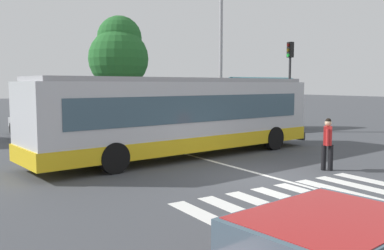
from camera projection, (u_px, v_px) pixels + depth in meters
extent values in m
plane|color=#424449|center=(256.00, 178.00, 12.60)|extent=(160.00, 160.00, 0.00)
cylinder|color=black|center=(235.00, 133.00, 19.74)|extent=(1.03, 0.41, 1.00)
cylinder|color=black|center=(274.00, 138.00, 17.93)|extent=(1.03, 0.41, 1.00)
cylinder|color=black|center=(82.00, 149.00, 14.94)|extent=(1.03, 0.41, 1.00)
cylinder|color=black|center=(114.00, 158.00, 13.13)|extent=(1.03, 0.41, 1.00)
cube|color=silver|center=(182.00, 115.00, 16.17)|extent=(12.21, 3.87, 2.55)
cube|color=gold|center=(182.00, 141.00, 16.27)|extent=(12.33, 3.91, 0.55)
cube|color=#3D5666|center=(182.00, 107.00, 16.15)|extent=(10.78, 3.76, 0.96)
cube|color=#3D5666|center=(281.00, 105.00, 19.91)|extent=(0.29, 2.23, 1.63)
cube|color=black|center=(282.00, 86.00, 19.82)|extent=(0.28, 1.93, 0.28)
cube|color=#99999E|center=(182.00, 80.00, 16.04)|extent=(11.71, 3.62, 0.16)
cube|color=#28282B|center=(282.00, 134.00, 20.12)|extent=(0.40, 2.55, 0.36)
cylinder|color=black|center=(324.00, 157.00, 13.67)|extent=(0.16, 0.16, 0.85)
cylinder|color=black|center=(331.00, 158.00, 13.60)|extent=(0.16, 0.16, 0.85)
cube|color=#B22323|center=(328.00, 136.00, 13.56)|extent=(0.48, 0.45, 0.60)
cylinder|color=#B22323|center=(328.00, 137.00, 13.34)|extent=(0.10, 0.10, 0.55)
cylinder|color=#B22323|center=(328.00, 136.00, 13.79)|extent=(0.10, 0.10, 0.55)
sphere|color=tan|center=(328.00, 123.00, 13.52)|extent=(0.22, 0.22, 0.22)
sphere|color=black|center=(328.00, 121.00, 13.52)|extent=(0.19, 0.19, 0.19)
cylinder|color=black|center=(332.00, 248.00, 6.36)|extent=(0.66, 0.28, 0.64)
cube|color=#3D5666|center=(330.00, 235.00, 4.69)|extent=(2.36, 1.88, 0.44)
cube|color=#AD1E1E|center=(330.00, 219.00, 4.67)|extent=(2.17, 1.78, 0.09)
cylinder|color=black|center=(12.00, 128.00, 23.66)|extent=(0.22, 0.64, 0.64)
cylinder|color=black|center=(43.00, 127.00, 24.52)|extent=(0.22, 0.64, 0.64)
cylinder|color=black|center=(20.00, 133.00, 21.28)|extent=(0.22, 0.64, 0.64)
cylinder|color=black|center=(54.00, 131.00, 22.14)|extent=(0.22, 0.64, 0.64)
cube|color=#B7BABF|center=(32.00, 124.00, 22.87)|extent=(1.94, 4.55, 0.52)
cube|color=#3D5666|center=(32.00, 115.00, 22.75)|extent=(1.66, 2.20, 0.44)
cube|color=#B7BABF|center=(32.00, 112.00, 22.73)|extent=(1.58, 2.02, 0.09)
cylinder|color=black|center=(61.00, 126.00, 24.80)|extent=(0.22, 0.65, 0.64)
cylinder|color=black|center=(89.00, 125.00, 25.65)|extent=(0.22, 0.65, 0.64)
cylinder|color=black|center=(73.00, 131.00, 22.41)|extent=(0.22, 0.65, 0.64)
cylinder|color=black|center=(104.00, 129.00, 23.26)|extent=(0.22, 0.65, 0.64)
cube|color=#196B70|center=(81.00, 122.00, 24.00)|extent=(1.98, 4.56, 0.52)
cube|color=#3D5666|center=(82.00, 114.00, 23.88)|extent=(1.68, 2.21, 0.44)
cube|color=#196B70|center=(82.00, 111.00, 23.86)|extent=(1.60, 2.03, 0.09)
cylinder|color=black|center=(103.00, 124.00, 26.14)|extent=(0.22, 0.65, 0.64)
cylinder|color=black|center=(127.00, 123.00, 27.09)|extent=(0.22, 0.65, 0.64)
cylinder|color=black|center=(122.00, 128.00, 23.86)|extent=(0.22, 0.65, 0.64)
cylinder|color=black|center=(148.00, 126.00, 24.80)|extent=(0.22, 0.65, 0.64)
cube|color=#AD1E1E|center=(125.00, 120.00, 25.44)|extent=(1.98, 4.56, 0.52)
cube|color=#3D5666|center=(125.00, 112.00, 25.32)|extent=(1.68, 2.22, 0.44)
cube|color=#AD1E1E|center=(125.00, 109.00, 25.30)|extent=(1.60, 2.03, 0.09)
cylinder|color=black|center=(141.00, 122.00, 27.51)|extent=(0.22, 0.65, 0.64)
cylinder|color=black|center=(163.00, 121.00, 28.35)|extent=(0.22, 0.65, 0.64)
cylinder|color=black|center=(159.00, 126.00, 25.11)|extent=(0.22, 0.65, 0.64)
cylinder|color=black|center=(183.00, 124.00, 25.95)|extent=(0.22, 0.65, 0.64)
cube|color=#C6B793|center=(161.00, 118.00, 26.70)|extent=(2.00, 4.57, 0.52)
cube|color=#3D5666|center=(162.00, 111.00, 26.57)|extent=(1.69, 2.22, 0.44)
cube|color=#C6B793|center=(162.00, 108.00, 26.55)|extent=(1.61, 2.04, 0.09)
cylinder|color=black|center=(177.00, 121.00, 28.70)|extent=(0.22, 0.65, 0.64)
cylinder|color=black|center=(197.00, 119.00, 29.64)|extent=(0.22, 0.65, 0.64)
cylinder|color=black|center=(200.00, 124.00, 26.41)|extent=(0.22, 0.65, 0.64)
cylinder|color=black|center=(221.00, 122.00, 27.35)|extent=(0.22, 0.65, 0.64)
cube|color=black|center=(199.00, 117.00, 28.00)|extent=(1.97, 4.56, 0.52)
cube|color=#3D5666|center=(199.00, 110.00, 27.87)|extent=(1.67, 2.21, 0.44)
cube|color=black|center=(199.00, 107.00, 27.86)|extent=(1.60, 2.03, 0.09)
cylinder|color=#28282B|center=(289.00, 95.00, 24.77)|extent=(0.14, 0.14, 4.39)
cube|color=black|center=(290.00, 50.00, 24.51)|extent=(0.28, 0.32, 0.90)
cylinder|color=#410907|center=(288.00, 45.00, 24.40)|extent=(0.04, 0.20, 0.20)
cylinder|color=#463707|center=(288.00, 50.00, 24.42)|extent=(0.04, 0.20, 0.20)
cylinder|color=green|center=(288.00, 55.00, 24.45)|extent=(0.04, 0.20, 0.20)
cylinder|color=#28282B|center=(231.00, 112.00, 24.88)|extent=(0.12, 0.12, 2.30)
cylinder|color=#28282B|center=(289.00, 110.00, 27.43)|extent=(0.12, 0.12, 2.30)
cube|color=slate|center=(254.00, 109.00, 26.73)|extent=(4.57, 0.04, 1.93)
cylinder|color=#2D6670|center=(262.00, 90.00, 26.03)|extent=(4.86, 1.54, 1.54)
cube|color=#4C3823|center=(261.00, 122.00, 26.23)|extent=(3.81, 0.36, 0.08)
cylinder|color=#939399|center=(221.00, 46.00, 24.48)|extent=(0.20, 0.20, 10.06)
cylinder|color=brown|center=(119.00, 100.00, 32.68)|extent=(0.36, 0.36, 3.17)
sphere|color=#236028|center=(119.00, 59.00, 32.37)|extent=(4.64, 4.64, 4.64)
sphere|color=#236028|center=(119.00, 38.00, 32.65)|extent=(3.48, 3.48, 3.48)
cube|color=silver|center=(215.00, 221.00, 8.61)|extent=(0.45, 3.21, 0.01)
cube|color=silver|center=(246.00, 214.00, 9.07)|extent=(0.45, 3.21, 0.01)
cube|color=silver|center=(275.00, 208.00, 9.52)|extent=(0.45, 3.21, 0.01)
cube|color=silver|center=(301.00, 202.00, 9.97)|extent=(0.45, 3.21, 0.01)
cube|color=silver|center=(325.00, 197.00, 10.43)|extent=(0.45, 3.21, 0.01)
cube|color=silver|center=(347.00, 192.00, 10.88)|extent=(0.45, 3.21, 0.01)
cube|color=silver|center=(367.00, 188.00, 11.33)|extent=(0.45, 3.21, 0.01)
cube|color=silver|center=(228.00, 165.00, 14.51)|extent=(0.16, 24.00, 0.01)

